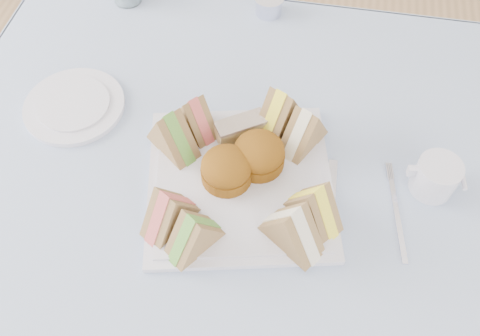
# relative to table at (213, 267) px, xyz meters

# --- Properties ---
(floor) EXTENTS (4.00, 4.00, 0.00)m
(floor) POSITION_rel_table_xyz_m (0.00, 0.00, -0.37)
(floor) COLOR #9E7751
(floor) RESTS_ON ground
(table) EXTENTS (0.90, 0.90, 0.74)m
(table) POSITION_rel_table_xyz_m (0.00, 0.00, 0.00)
(table) COLOR brown
(table) RESTS_ON floor
(tablecloth) EXTENTS (1.02, 1.02, 0.01)m
(tablecloth) POSITION_rel_table_xyz_m (0.00, 0.00, 0.37)
(tablecloth) COLOR #ACC1EA
(tablecloth) RESTS_ON table
(serving_plate) EXTENTS (0.37, 0.37, 0.01)m
(serving_plate) POSITION_rel_table_xyz_m (0.06, 0.01, 0.38)
(serving_plate) COLOR silver
(serving_plate) RESTS_ON tablecloth
(sandwich_fl_a) EXTENTS (0.09, 0.11, 0.09)m
(sandwich_fl_a) POSITION_rel_table_xyz_m (-0.03, -0.09, 0.43)
(sandwich_fl_a) COLOR #9D6D48
(sandwich_fl_a) RESTS_ON serving_plate
(sandwich_fl_b) EXTENTS (0.09, 0.10, 0.08)m
(sandwich_fl_b) POSITION_rel_table_xyz_m (0.02, -0.12, 0.43)
(sandwich_fl_b) COLOR #9D6D48
(sandwich_fl_b) RESTS_ON serving_plate
(sandwich_fr_a) EXTENTS (0.10, 0.10, 0.09)m
(sandwich_fr_a) POSITION_rel_table_xyz_m (0.19, -0.04, 0.43)
(sandwich_fr_a) COLOR #9D6D48
(sandwich_fr_a) RESTS_ON serving_plate
(sandwich_fr_b) EXTENTS (0.11, 0.10, 0.09)m
(sandwich_fr_b) POSITION_rel_table_xyz_m (0.16, -0.09, 0.43)
(sandwich_fr_b) COLOR #9D6D48
(sandwich_fr_b) RESTS_ON serving_plate
(sandwich_bl_a) EXTENTS (0.11, 0.10, 0.09)m
(sandwich_bl_a) POSITION_rel_table_xyz_m (-0.07, 0.05, 0.43)
(sandwich_bl_a) COLOR #9D6D48
(sandwich_bl_a) RESTS_ON serving_plate
(sandwich_bl_b) EXTENTS (0.10, 0.09, 0.08)m
(sandwich_bl_b) POSITION_rel_table_xyz_m (-0.04, 0.10, 0.43)
(sandwich_bl_b) COLOR #9D6D48
(sandwich_bl_b) RESTS_ON serving_plate
(sandwich_br_a) EXTENTS (0.09, 0.11, 0.09)m
(sandwich_br_a) POSITION_rel_table_xyz_m (0.16, 0.10, 0.43)
(sandwich_br_a) COLOR #9D6D48
(sandwich_br_a) RESTS_ON serving_plate
(sandwich_br_b) EXTENTS (0.09, 0.12, 0.09)m
(sandwich_br_b) POSITION_rel_table_xyz_m (0.11, 0.13, 0.43)
(sandwich_br_b) COLOR #9D6D48
(sandwich_br_b) RESTS_ON serving_plate
(scone_left) EXTENTS (0.11, 0.11, 0.06)m
(scone_left) POSITION_rel_table_xyz_m (0.04, 0.01, 0.42)
(scone_left) COLOR brown
(scone_left) RESTS_ON serving_plate
(scone_right) EXTENTS (0.12, 0.12, 0.06)m
(scone_right) POSITION_rel_table_xyz_m (0.09, 0.05, 0.42)
(scone_right) COLOR brown
(scone_right) RESTS_ON serving_plate
(pastry_slice) EXTENTS (0.10, 0.08, 0.04)m
(pastry_slice) POSITION_rel_table_xyz_m (0.05, 0.10, 0.41)
(pastry_slice) COLOR tan
(pastry_slice) RESTS_ON serving_plate
(side_plate) EXTENTS (0.21, 0.21, 0.01)m
(side_plate) POSITION_rel_table_xyz_m (-0.28, 0.12, 0.38)
(side_plate) COLOR silver
(side_plate) RESTS_ON tablecloth
(tea_strainer) EXTENTS (0.09, 0.09, 0.04)m
(tea_strainer) POSITION_rel_table_xyz_m (0.04, 0.46, 0.39)
(tea_strainer) COLOR silver
(tea_strainer) RESTS_ON tablecloth
(knife) EXTENTS (0.02, 0.20, 0.00)m
(knife) POSITION_rel_table_xyz_m (0.22, -0.02, 0.38)
(knife) COLOR silver
(knife) RESTS_ON tablecloth
(fork) EXTENTS (0.03, 0.16, 0.00)m
(fork) POSITION_rel_table_xyz_m (0.33, -0.02, 0.38)
(fork) COLOR silver
(fork) RESTS_ON tablecloth
(creamer_jug) EXTENTS (0.08, 0.08, 0.07)m
(creamer_jug) POSITION_rel_table_xyz_m (0.39, 0.06, 0.41)
(creamer_jug) COLOR silver
(creamer_jug) RESTS_ON tablecloth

